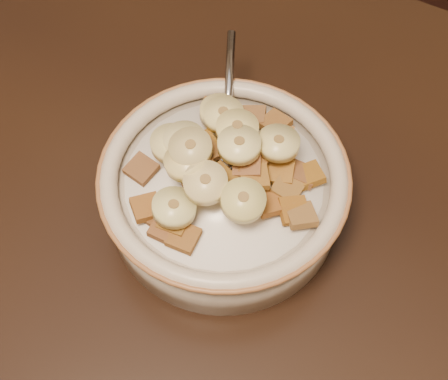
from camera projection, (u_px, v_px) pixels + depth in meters
The scene contains 43 objects.
table at pixel (89, 345), 0.46m from camera, with size 1.40×0.90×0.04m, color black.
cereal_bowl at pixel (224, 196), 0.48m from camera, with size 0.18×0.18×0.04m, color #B5A391.
milk at pixel (224, 181), 0.46m from camera, with size 0.15×0.15×0.00m, color white.
spoon at pixel (226, 146), 0.48m from camera, with size 0.03×0.04×0.01m, color #A4A6AD.
cereal_square_0 at pixel (203, 145), 0.46m from camera, with size 0.02×0.02×0.01m, color #945B19.
cereal_square_1 at pixel (215, 108), 0.49m from camera, with size 0.02×0.02×0.01m, color brown.
cereal_square_2 at pixel (183, 237), 0.43m from camera, with size 0.02×0.02×0.01m, color brown.
cereal_square_3 at pixel (253, 116), 0.49m from camera, with size 0.02×0.02×0.01m, color brown.
cereal_square_4 at pixel (166, 228), 0.44m from camera, with size 0.02×0.02×0.01m, color brown.
cereal_square_5 at pixel (287, 189), 0.45m from camera, with size 0.02×0.02×0.01m, color brown.
cereal_square_6 at pixel (203, 151), 0.45m from camera, with size 0.02×0.02×0.01m, color brown.
cereal_square_7 at pixel (309, 175), 0.46m from camera, with size 0.02×0.02×0.01m, color #8F5C1A.
cereal_square_8 at pixel (141, 169), 0.46m from camera, with size 0.02×0.02×0.01m, color brown.
cereal_square_9 at pixel (282, 140), 0.48m from camera, with size 0.02×0.02×0.01m, color #985921.
cereal_square_10 at pixel (275, 123), 0.48m from camera, with size 0.02×0.02×0.01m, color brown.
cereal_square_11 at pixel (220, 179), 0.44m from camera, with size 0.02×0.02×0.01m, color brown.
cereal_square_12 at pixel (280, 171), 0.46m from camera, with size 0.02×0.02×0.01m, color olive.
cereal_square_13 at pixel (203, 176), 0.44m from camera, with size 0.02×0.02×0.01m, color brown.
cereal_square_14 at pixel (247, 165), 0.45m from camera, with size 0.02×0.02×0.01m, color brown.
cereal_square_15 at pixel (161, 216), 0.44m from camera, with size 0.02×0.02×0.01m, color brown.
cereal_square_16 at pixel (169, 141), 0.47m from camera, with size 0.02×0.02×0.01m, color brown.
cereal_square_17 at pixel (254, 177), 0.44m from camera, with size 0.02×0.02×0.01m, color #8D5A1E.
cereal_square_18 at pixel (270, 203), 0.44m from camera, with size 0.02×0.02×0.01m, color brown.
cereal_square_19 at pixel (194, 176), 0.44m from camera, with size 0.02×0.02×0.01m, color brown.
cereal_square_20 at pixel (294, 210), 0.44m from camera, with size 0.02×0.02×0.01m, color brown.
cereal_square_21 at pixel (302, 174), 0.46m from camera, with size 0.02×0.02×0.01m, color brown.
cereal_square_22 at pixel (301, 215), 0.44m from camera, with size 0.02×0.02×0.01m, color brown.
cereal_square_23 at pixel (261, 154), 0.46m from camera, with size 0.02×0.02×0.01m, color brown.
cereal_square_24 at pixel (253, 165), 0.45m from camera, with size 0.02×0.02×0.01m, color brown.
cereal_square_25 at pixel (174, 222), 0.44m from camera, with size 0.02×0.02×0.01m, color #936619.
cereal_square_26 at pixel (146, 207), 0.44m from camera, with size 0.02×0.02×0.01m, color brown.
banana_slice_0 at pixel (174, 208), 0.43m from camera, with size 0.03×0.03×0.01m, color #F1E99F.
banana_slice_1 at pixel (205, 183), 0.43m from camera, with size 0.03×0.03×0.01m, color #FDDC99.
banana_slice_2 at pixel (243, 200), 0.42m from camera, with size 0.03×0.03×0.01m, color #ECDA86.
banana_slice_3 at pixel (220, 113), 0.48m from camera, with size 0.03×0.03×0.01m, color tan.
banana_slice_4 at pixel (186, 161), 0.44m from camera, with size 0.03×0.03×0.01m, color #F7E883.
banana_slice_5 at pixel (191, 148), 0.44m from camera, with size 0.03×0.03×0.01m, color #D0C882.
banana_slice_6 at pixel (171, 143), 0.46m from camera, with size 0.03×0.03×0.01m, color #E9E192.
banana_slice_7 at pixel (223, 115), 0.47m from camera, with size 0.03×0.03×0.01m, color beige.
banana_slice_8 at pixel (278, 143), 0.45m from camera, with size 0.03×0.03×0.01m, color beige.
banana_slice_9 at pixel (184, 140), 0.46m from camera, with size 0.03×0.03×0.01m, color #D8CA82.
banana_slice_10 at pixel (239, 145), 0.44m from camera, with size 0.03×0.03×0.01m, color #FCE9A0.
banana_slice_11 at pixel (237, 129), 0.45m from camera, with size 0.03×0.03×0.01m, color #FFEA81.
Camera 1 is at (0.16, -0.07, 1.18)m, focal length 50.00 mm.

